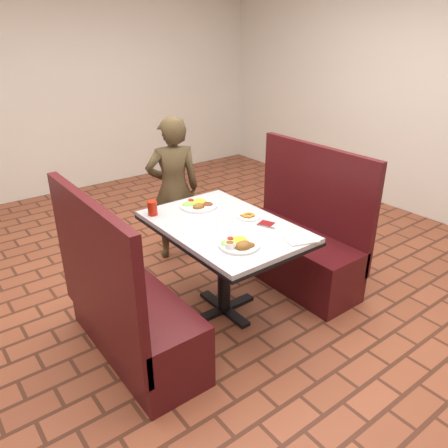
{
  "coord_description": "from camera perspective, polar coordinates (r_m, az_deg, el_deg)",
  "views": [
    {
      "loc": [
        -1.74,
        -2.27,
        2.05
      ],
      "look_at": [
        0.0,
        0.0,
        0.75
      ],
      "focal_mm": 35.0,
      "sensor_mm": 36.0,
      "label": 1
    }
  ],
  "objects": [
    {
      "name": "spoon_utensil",
      "position": [
        3.11,
        5.56,
        -0.32
      ],
      "size": [
        0.06,
        0.12,
        0.0
      ],
      "primitive_type": "cube",
      "rotation": [
        0.0,
        0.0,
        0.38
      ],
      "color": "silver",
      "rests_on": "dining_table"
    },
    {
      "name": "lettuce_shreds",
      "position": [
        3.21,
        -0.08,
        0.55
      ],
      "size": [
        0.28,
        0.32,
        0.0
      ],
      "primitive_type": null,
      "color": "#8ACB51",
      "rests_on": "dining_table"
    },
    {
      "name": "fork_utensil",
      "position": [
        2.86,
        3.49,
        -2.38
      ],
      "size": [
        0.03,
        0.15,
        0.0
      ],
      "primitive_type": "cube",
      "rotation": [
        0.0,
        0.0,
        0.15
      ],
      "color": "silver",
      "rests_on": "dining_table"
    },
    {
      "name": "knife_utensil",
      "position": [
        2.86,
        2.32,
        -2.36
      ],
      "size": [
        0.03,
        0.18,
        0.0
      ],
      "primitive_type": "cube",
      "rotation": [
        0.0,
        0.0,
        0.1
      ],
      "color": "silver",
      "rests_on": "dining_table"
    },
    {
      "name": "near_dinner_plate",
      "position": [
        2.81,
        1.97,
        -2.41
      ],
      "size": [
        0.27,
        0.27,
        0.08
      ],
      "rotation": [
        0.0,
        0.0,
        -0.38
      ],
      "color": "white",
      "rests_on": "dining_table"
    },
    {
      "name": "far_dinner_plate",
      "position": [
        3.45,
        -3.41,
        2.73
      ],
      "size": [
        0.29,
        0.29,
        0.08
      ],
      "rotation": [
        0.0,
        0.0,
        -0.04
      ],
      "color": "white",
      "rests_on": "dining_table"
    },
    {
      "name": "dining_table",
      "position": [
        3.18,
        0.0,
        -1.57
      ],
      "size": [
        0.81,
        1.21,
        0.75
      ],
      "color": "#BBBDC0",
      "rests_on": "ground"
    },
    {
      "name": "plantain_plate",
      "position": [
        3.25,
        3.22,
        1.05
      ],
      "size": [
        0.17,
        0.17,
        0.03
      ],
      "rotation": [
        0.0,
        0.0,
        -0.07
      ],
      "color": "white",
      "rests_on": "dining_table"
    },
    {
      "name": "maroon_napkin",
      "position": [
        3.16,
        5.5,
        0.04
      ],
      "size": [
        0.13,
        0.13,
        0.0
      ],
      "primitive_type": "cube",
      "rotation": [
        0.0,
        0.0,
        0.38
      ],
      "color": "maroon",
      "rests_on": "dining_table"
    },
    {
      "name": "diner_person",
      "position": [
        4.06,
        -6.6,
        4.51
      ],
      "size": [
        0.57,
        0.47,
        1.35
      ],
      "primitive_type": "imported",
      "rotation": [
        0.0,
        0.0,
        2.79
      ],
      "color": "brown",
      "rests_on": "ground"
    },
    {
      "name": "paper_napkin",
      "position": [
        2.95,
        10.01,
        -1.94
      ],
      "size": [
        0.25,
        0.22,
        0.01
      ],
      "primitive_type": "cube",
      "rotation": [
        0.0,
        0.0,
        -0.35
      ],
      "color": "white",
      "rests_on": "dining_table"
    },
    {
      "name": "room",
      "position": [
        2.86,
        0.0,
        21.69
      ],
      "size": [
        7.0,
        7.04,
        2.82
      ],
      "color": "#9B4F32",
      "rests_on": "ground"
    },
    {
      "name": "red_tumbler",
      "position": [
        3.32,
        -9.33,
        2.06
      ],
      "size": [
        0.07,
        0.07,
        0.11
      ],
      "primitive_type": "cylinder",
      "color": "#B01D0B",
      "rests_on": "dining_table"
    },
    {
      "name": "booth_bench_left",
      "position": [
        3.0,
        -12.44,
        -11.22
      ],
      "size": [
        0.47,
        1.2,
        1.17
      ],
      "color": "#4B1113",
      "rests_on": "ground"
    },
    {
      "name": "booth_bench_right",
      "position": [
        3.81,
        9.58,
        -2.74
      ],
      "size": [
        0.47,
        1.2,
        1.17
      ],
      "color": "#4B1113",
      "rests_on": "ground"
    }
  ]
}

